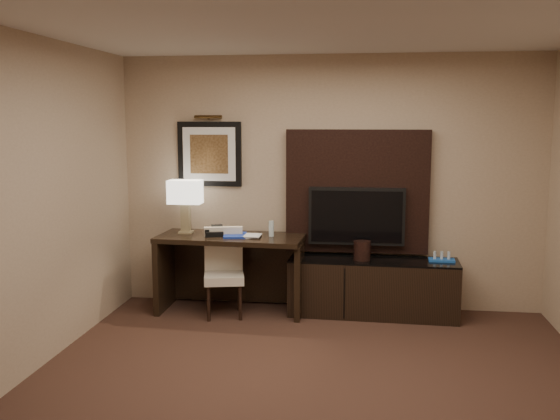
% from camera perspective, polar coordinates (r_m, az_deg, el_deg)
% --- Properties ---
extents(floor, '(4.50, 5.00, 0.01)m').
position_cam_1_polar(floor, '(4.64, 2.53, -17.71)').
color(floor, '#372019').
rests_on(floor, ground).
extents(ceiling, '(4.50, 5.00, 0.01)m').
position_cam_1_polar(ceiling, '(4.22, 2.77, 17.44)').
color(ceiling, silver).
rests_on(ceiling, wall_back).
extents(wall_back, '(4.50, 0.01, 2.70)m').
position_cam_1_polar(wall_back, '(6.70, 4.51, 2.49)').
color(wall_back, tan).
rests_on(wall_back, floor).
extents(wall_front, '(4.50, 0.01, 2.70)m').
position_cam_1_polar(wall_front, '(1.82, -4.40, -13.70)').
color(wall_front, tan).
rests_on(wall_front, floor).
extents(desk, '(1.56, 0.73, 0.82)m').
position_cam_1_polar(desk, '(6.65, -4.48, -5.81)').
color(desk, black).
rests_on(desk, floor).
extents(credenza, '(1.74, 0.54, 0.60)m').
position_cam_1_polar(credenza, '(6.59, 8.48, -7.01)').
color(credenza, black).
rests_on(credenza, floor).
extents(tv_wall_panel, '(1.50, 0.12, 1.30)m').
position_cam_1_polar(tv_wall_panel, '(6.64, 7.06, 1.70)').
color(tv_wall_panel, black).
rests_on(tv_wall_panel, wall_back).
extents(tv, '(1.00, 0.08, 0.60)m').
position_cam_1_polar(tv, '(6.57, 7.01, -0.57)').
color(tv, black).
rests_on(tv, tv_wall_panel).
extents(artwork, '(0.70, 0.04, 0.70)m').
position_cam_1_polar(artwork, '(6.84, -6.45, 5.11)').
color(artwork, black).
rests_on(artwork, wall_back).
extents(picture_light, '(0.04, 0.04, 0.30)m').
position_cam_1_polar(picture_light, '(6.80, -6.58, 8.46)').
color(picture_light, '#3D2913').
rests_on(picture_light, wall_back).
extents(desk_chair, '(0.50, 0.54, 0.84)m').
position_cam_1_polar(desk_chair, '(6.49, -5.15, -6.09)').
color(desk_chair, '#EDE0C6').
rests_on(desk_chair, floor).
extents(table_lamp, '(0.40, 0.27, 0.60)m').
position_cam_1_polar(table_lamp, '(6.72, -8.64, 0.41)').
color(table_lamp, '#9B8961').
rests_on(table_lamp, desk).
extents(desk_phone, '(0.23, 0.22, 0.09)m').
position_cam_1_polar(desk_phone, '(6.57, -6.07, -1.95)').
color(desk_phone, black).
rests_on(desk_phone, desk).
extents(blue_folder, '(0.28, 0.34, 0.02)m').
position_cam_1_polar(blue_folder, '(6.53, -4.12, -2.31)').
color(blue_folder, '#17309A').
rests_on(blue_folder, desk).
extents(book, '(0.17, 0.02, 0.23)m').
position_cam_1_polar(book, '(6.47, -3.29, -1.45)').
color(book, '#B0A88A').
rests_on(book, desk).
extents(water_bottle, '(0.06, 0.06, 0.16)m').
position_cam_1_polar(water_bottle, '(6.49, -0.80, -1.71)').
color(water_bottle, silver).
rests_on(water_bottle, desk).
extents(ice_bucket, '(0.19, 0.19, 0.20)m').
position_cam_1_polar(ice_bucket, '(6.45, 7.51, -3.69)').
color(ice_bucket, black).
rests_on(ice_bucket, credenza).
extents(minibar_tray, '(0.27, 0.17, 0.09)m').
position_cam_1_polar(minibar_tray, '(6.57, 14.57, -4.13)').
color(minibar_tray, blue).
rests_on(minibar_tray, credenza).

